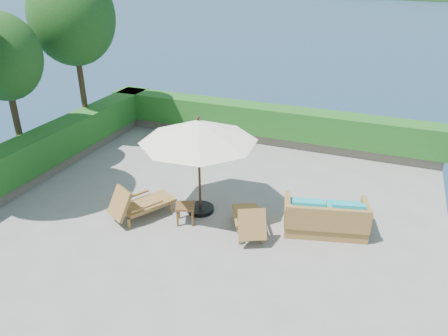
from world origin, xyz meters
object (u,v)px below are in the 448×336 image
at_px(patio_umbrella, 198,132).
at_px(lounge_right, 249,220).
at_px(wicker_loveseat, 325,219).
at_px(side_table, 185,208).
at_px(lounge_left, 139,204).

xyz_separation_m(patio_umbrella, lounge_right, (1.54, -0.52, -1.88)).
bearing_deg(lounge_right, wicker_loveseat, -2.67).
bearing_deg(side_table, lounge_right, 4.28).
relative_size(patio_umbrella, lounge_right, 2.23).
distance_m(lounge_left, side_table, 1.24).
bearing_deg(wicker_loveseat, side_table, -179.71).
distance_m(patio_umbrella, lounge_right, 2.49).
bearing_deg(patio_umbrella, lounge_right, -18.64).
relative_size(lounge_left, wicker_loveseat, 0.82).
height_order(lounge_right, side_table, lounge_right).
xyz_separation_m(patio_umbrella, side_table, (-0.12, -0.65, -1.85)).
bearing_deg(lounge_left, side_table, 39.15).
bearing_deg(wicker_loveseat, lounge_right, -170.59).
distance_m(lounge_left, lounge_right, 2.90).
distance_m(patio_umbrella, wicker_loveseat, 3.77).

